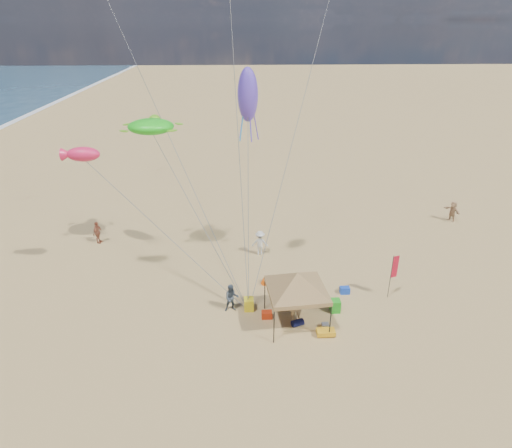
% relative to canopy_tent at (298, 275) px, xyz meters
% --- Properties ---
extents(ground, '(280.00, 280.00, 0.00)m').
position_rel_canopy_tent_xyz_m(ground, '(-1.88, 0.45, -2.86)').
color(ground, tan).
rests_on(ground, ground).
extents(canopy_tent, '(5.55, 5.55, 3.44)m').
position_rel_canopy_tent_xyz_m(canopy_tent, '(0.00, 0.00, 0.00)').
color(canopy_tent, black).
rests_on(canopy_tent, ground).
extents(feather_flag, '(0.39, 0.15, 2.65)m').
position_rel_canopy_tent_xyz_m(feather_flag, '(5.59, 2.03, -1.07)').
color(feather_flag, black).
rests_on(feather_flag, ground).
extents(cooler_red, '(0.54, 0.38, 0.38)m').
position_rel_canopy_tent_xyz_m(cooler_red, '(-1.44, 0.42, -2.67)').
color(cooler_red, red).
rests_on(cooler_red, ground).
extents(cooler_blue, '(0.54, 0.38, 0.38)m').
position_rel_canopy_tent_xyz_m(cooler_blue, '(3.13, 2.50, -2.67)').
color(cooler_blue, '#1640B9').
rests_on(cooler_blue, ground).
extents(bag_navy, '(0.69, 0.54, 0.36)m').
position_rel_canopy_tent_xyz_m(bag_navy, '(0.08, -0.30, -2.68)').
color(bag_navy, '#0C1036').
rests_on(bag_navy, ground).
extents(bag_orange, '(0.54, 0.69, 0.36)m').
position_rel_canopy_tent_xyz_m(bag_orange, '(-1.32, 3.69, -2.68)').
color(bag_orange, '#F75C0D').
rests_on(bag_orange, ground).
extents(chair_green, '(0.50, 0.50, 0.70)m').
position_rel_canopy_tent_xyz_m(chair_green, '(2.22, 0.84, -2.51)').
color(chair_green, '#20991B').
rests_on(chair_green, ground).
extents(chair_yellow, '(0.50, 0.50, 0.70)m').
position_rel_canopy_tent_xyz_m(chair_yellow, '(-2.36, 1.17, -2.51)').
color(chair_yellow, yellow).
rests_on(chair_yellow, ground).
extents(crate_grey, '(0.34, 0.30, 0.28)m').
position_rel_canopy_tent_xyz_m(crate_grey, '(1.44, -0.56, -2.72)').
color(crate_grey, slate).
rests_on(crate_grey, ground).
extents(beach_cart, '(0.90, 0.50, 0.24)m').
position_rel_canopy_tent_xyz_m(beach_cart, '(1.36, -1.10, -2.66)').
color(beach_cart, gold).
rests_on(beach_cart, ground).
extents(person_near_a, '(0.66, 0.44, 1.79)m').
position_rel_canopy_tent_xyz_m(person_near_a, '(0.02, 0.17, -1.97)').
color(person_near_a, tan).
rests_on(person_near_a, ground).
extents(person_near_b, '(0.83, 0.68, 1.59)m').
position_rel_canopy_tent_xyz_m(person_near_b, '(-3.26, 1.14, -2.06)').
color(person_near_b, '#3C4752').
rests_on(person_near_b, ground).
extents(person_near_c, '(1.14, 0.73, 1.68)m').
position_rel_canopy_tent_xyz_m(person_near_c, '(-1.45, 7.25, -2.02)').
color(person_near_c, beige).
rests_on(person_near_c, ground).
extents(person_far_a, '(0.60, 1.00, 1.59)m').
position_rel_canopy_tent_xyz_m(person_far_a, '(-12.59, 9.37, -2.06)').
color(person_far_a, '#9D553C').
rests_on(person_far_a, ground).
extents(person_far_c, '(1.04, 1.54, 1.60)m').
position_rel_canopy_tent_xyz_m(person_far_c, '(13.60, 11.93, -2.06)').
color(person_far_c, tan).
rests_on(person_far_c, ground).
extents(turtle_kite, '(3.20, 2.85, 0.89)m').
position_rel_canopy_tent_xyz_m(turtle_kite, '(-7.80, 7.37, 5.65)').
color(turtle_kite, '#21CE1C').
rests_on(turtle_kite, ground).
extents(fish_kite, '(1.78, 0.98, 0.76)m').
position_rel_canopy_tent_xyz_m(fish_kite, '(-10.81, 4.29, 4.93)').
color(fish_kite, '#E42051').
rests_on(fish_kite, ground).
extents(squid_kite, '(1.24, 1.24, 2.76)m').
position_rel_canopy_tent_xyz_m(squid_kite, '(-2.23, 5.09, 7.73)').
color(squid_kite, '#5C3DCE').
rests_on(squid_kite, ground).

